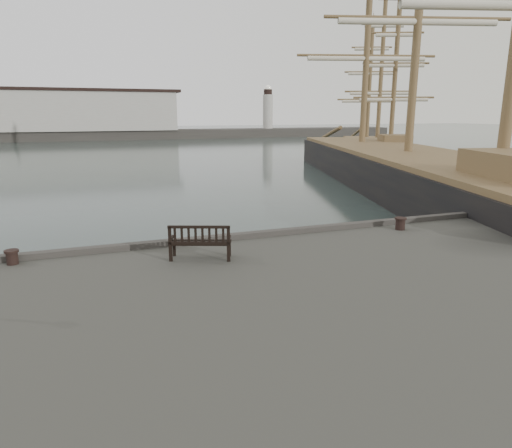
% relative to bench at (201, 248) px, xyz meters
% --- Properties ---
extents(ground, '(400.00, 400.00, 0.00)m').
position_rel_bench_xyz_m(ground, '(1.23, 1.84, -1.88)').
color(ground, black).
rests_on(ground, ground).
extents(breakwater, '(140.00, 9.50, 12.20)m').
position_rel_bench_xyz_m(breakwater, '(-3.33, 93.84, 2.42)').
color(breakwater, '#383530').
rests_on(breakwater, ground).
extents(bench, '(1.83, 1.17, 1.00)m').
position_rel_bench_xyz_m(bench, '(0.00, 0.00, 0.00)').
color(bench, black).
rests_on(bench, quay).
extents(bollard_left, '(0.39, 0.39, 0.40)m').
position_rel_bench_xyz_m(bollard_left, '(-4.99, 1.34, -0.12)').
color(bollard_left, black).
rests_on(bollard_left, quay).
extents(bollard_right, '(0.54, 0.54, 0.44)m').
position_rel_bench_xyz_m(bollard_right, '(7.50, 0.85, -0.10)').
color(bollard_right, black).
rests_on(bollard_right, quay).
extents(tall_ship_main, '(19.99, 43.06, 31.79)m').
position_rel_bench_xyz_m(tall_ship_main, '(19.99, 16.45, -1.08)').
color(tall_ship_main, black).
rests_on(tall_ship_main, ground).
extents(tall_ship_far, '(14.24, 24.30, 20.75)m').
position_rel_bench_xyz_m(tall_ship_far, '(30.33, 35.34, -1.17)').
color(tall_ship_far, black).
rests_on(tall_ship_far, ground).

